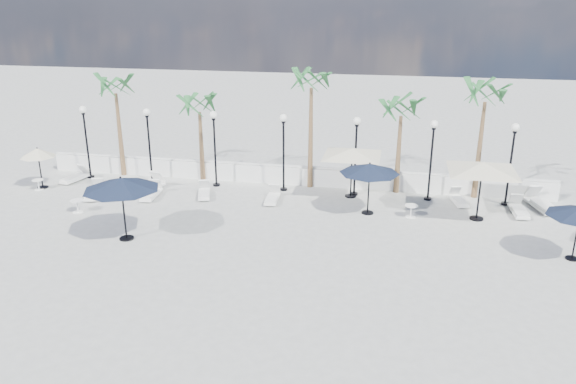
% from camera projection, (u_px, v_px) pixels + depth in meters
% --- Properties ---
extents(ground, '(100.00, 100.00, 0.00)m').
position_uv_depth(ground, '(250.00, 244.00, 21.96)').
color(ground, gray).
rests_on(ground, ground).
extents(balustrade, '(26.00, 0.30, 1.01)m').
position_uv_depth(balustrade, '(288.00, 175.00, 28.74)').
color(balustrade, silver).
rests_on(balustrade, ground).
extents(lamppost_0, '(0.36, 0.36, 3.84)m').
position_uv_depth(lamppost_0, '(85.00, 132.00, 29.07)').
color(lamppost_0, black).
rests_on(lamppost_0, ground).
extents(lamppost_1, '(0.36, 0.36, 3.84)m').
position_uv_depth(lamppost_1, '(148.00, 135.00, 28.43)').
color(lamppost_1, black).
rests_on(lamppost_1, ground).
extents(lamppost_2, '(0.36, 0.36, 3.84)m').
position_uv_depth(lamppost_2, '(214.00, 138.00, 27.78)').
color(lamppost_2, black).
rests_on(lamppost_2, ground).
extents(lamppost_3, '(0.36, 0.36, 3.84)m').
position_uv_depth(lamppost_3, '(284.00, 142.00, 27.14)').
color(lamppost_3, black).
rests_on(lamppost_3, ground).
extents(lamppost_4, '(0.36, 0.36, 3.84)m').
position_uv_depth(lamppost_4, '(356.00, 145.00, 26.49)').
color(lamppost_4, black).
rests_on(lamppost_4, ground).
extents(lamppost_5, '(0.36, 0.36, 3.84)m').
position_uv_depth(lamppost_5, '(432.00, 149.00, 25.85)').
color(lamppost_5, black).
rests_on(lamppost_5, ground).
extents(lamppost_6, '(0.36, 0.36, 3.84)m').
position_uv_depth(lamppost_6, '(512.00, 153.00, 25.21)').
color(lamppost_6, black).
rests_on(lamppost_6, ground).
extents(palm_0, '(2.60, 2.60, 5.50)m').
position_uv_depth(palm_0, '(115.00, 91.00, 28.85)').
color(palm_0, brown).
rests_on(palm_0, ground).
extents(palm_1, '(2.60, 2.60, 4.70)m').
position_uv_depth(palm_1, '(199.00, 109.00, 28.29)').
color(palm_1, brown).
rests_on(palm_1, ground).
extents(palm_2, '(2.60, 2.60, 6.10)m').
position_uv_depth(palm_2, '(311.00, 85.00, 26.78)').
color(palm_2, brown).
rests_on(palm_2, ground).
extents(palm_3, '(2.60, 2.60, 4.90)m').
position_uv_depth(palm_3, '(401.00, 113.00, 26.38)').
color(palm_3, brown).
rests_on(palm_3, ground).
extents(palm_4, '(2.60, 2.60, 5.70)m').
position_uv_depth(palm_4, '(485.00, 99.00, 25.44)').
color(palm_4, brown).
rests_on(palm_4, ground).
extents(lounger_0, '(1.00, 1.93, 0.69)m').
position_uv_depth(lounger_0, '(95.00, 192.00, 26.97)').
color(lounger_0, silver).
rests_on(lounger_0, ground).
extents(lounger_1, '(0.93, 1.85, 0.66)m').
position_uv_depth(lounger_1, '(75.00, 177.00, 29.25)').
color(lounger_1, silver).
rests_on(lounger_1, ground).
extents(lounger_2, '(1.17, 2.21, 0.79)m').
position_uv_depth(lounger_2, '(147.00, 187.00, 27.60)').
color(lounger_2, silver).
rests_on(lounger_2, ground).
extents(lounger_3, '(0.75, 1.85, 0.68)m').
position_uv_depth(lounger_3, '(151.00, 193.00, 26.87)').
color(lounger_3, silver).
rests_on(lounger_3, ground).
extents(lounger_4, '(1.02, 1.75, 0.62)m').
position_uv_depth(lounger_4, '(204.00, 193.00, 26.98)').
color(lounger_4, silver).
rests_on(lounger_4, ground).
extents(lounger_5, '(0.66, 1.70, 0.63)m').
position_uv_depth(lounger_5, '(272.00, 197.00, 26.36)').
color(lounger_5, silver).
rests_on(lounger_5, ground).
extents(lounger_6, '(0.86, 1.71, 0.61)m').
position_uv_depth(lounger_6, '(459.00, 199.00, 26.09)').
color(lounger_6, silver).
rests_on(lounger_6, ground).
extents(lounger_7, '(1.26, 2.28, 0.81)m').
position_uv_depth(lounger_7, '(541.00, 203.00, 25.41)').
color(lounger_7, silver).
rests_on(lounger_7, ground).
extents(lounger_8, '(0.67, 1.85, 0.68)m').
position_uv_depth(lounger_8, '(519.00, 209.00, 24.82)').
color(lounger_8, silver).
rests_on(lounger_8, ground).
extents(side_table_0, '(0.55, 0.55, 0.53)m').
position_uv_depth(side_table_0, '(38.00, 184.00, 27.90)').
color(side_table_0, silver).
rests_on(side_table_0, ground).
extents(side_table_1, '(0.59, 0.59, 0.58)m').
position_uv_depth(side_table_1, '(77.00, 205.00, 25.01)').
color(side_table_1, silver).
rests_on(side_table_1, ground).
extents(side_table_2, '(0.57, 0.57, 0.55)m').
position_uv_depth(side_table_2, '(411.00, 210.00, 24.47)').
color(side_table_2, silver).
rests_on(side_table_2, ground).
extents(parasol_navy_left, '(2.97, 2.97, 2.63)m').
position_uv_depth(parasol_navy_left, '(121.00, 184.00, 21.62)').
color(parasol_navy_left, black).
rests_on(parasol_navy_left, ground).
extents(parasol_navy_mid, '(2.64, 2.64, 2.37)m').
position_uv_depth(parasol_navy_mid, '(370.00, 169.00, 24.32)').
color(parasol_navy_mid, black).
rests_on(parasol_navy_mid, ground).
extents(parasol_cream_sq_a, '(5.28, 5.28, 2.59)m').
position_uv_depth(parasol_cream_sq_a, '(352.00, 149.00, 26.27)').
color(parasol_cream_sq_a, black).
rests_on(parasol_cream_sq_a, ground).
extents(parasol_cream_sq_b, '(5.56, 5.56, 2.79)m').
position_uv_depth(parasol_cream_sq_b, '(483.00, 162.00, 23.50)').
color(parasol_cream_sq_b, black).
rests_on(parasol_cream_sq_b, ground).
extents(parasol_cream_small, '(1.72, 1.72, 2.11)m').
position_uv_depth(parasol_cream_small, '(38.00, 153.00, 27.70)').
color(parasol_cream_small, black).
rests_on(parasol_cream_small, ground).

